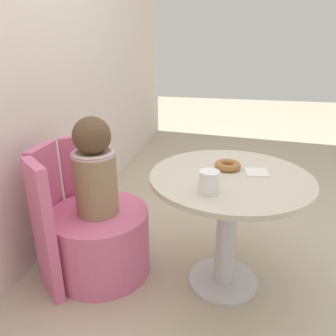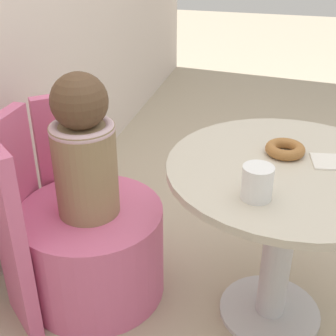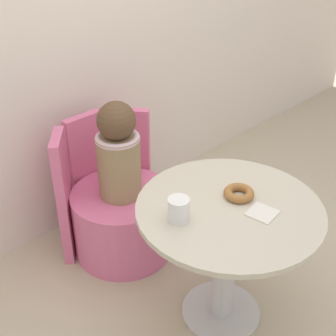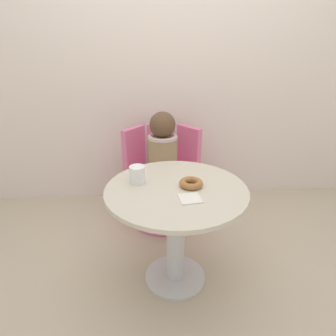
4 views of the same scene
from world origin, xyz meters
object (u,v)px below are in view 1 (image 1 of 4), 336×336
at_px(donut, 228,165).
at_px(child_figure, 95,169).
at_px(tub_chair, 101,241).
at_px(cup, 209,182).
at_px(round_table, 229,205).

bearing_deg(donut, child_figure, 100.31).
height_order(tub_chair, cup, cup).
bearing_deg(tub_chair, cup, -106.31).
distance_m(tub_chair, cup, 0.80).
xyz_separation_m(tub_chair, cup, (-0.18, -0.60, 0.50)).
relative_size(tub_chair, donut, 4.14).
distance_m(tub_chair, donut, 0.82).
distance_m(child_figure, donut, 0.68).
relative_size(donut, cup, 1.33).
relative_size(tub_chair, cup, 5.51).
height_order(round_table, tub_chair, round_table).
height_order(donut, cup, cup).
bearing_deg(donut, cup, 167.11).
bearing_deg(child_figure, cup, -106.31).
bearing_deg(round_table, cup, 157.59).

